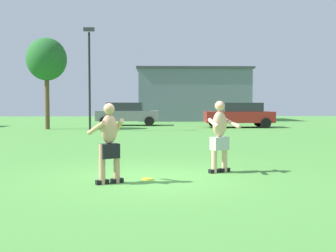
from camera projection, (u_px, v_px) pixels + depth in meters
ground_plane at (149, 179)px, 9.36m from camera, size 80.00×80.00×0.00m
player_with_cap at (220, 133)px, 10.14m from camera, size 0.74×0.78×1.67m
player_in_black at (109, 142)px, 8.77m from camera, size 0.78×0.70×1.61m
frisbee at (147, 179)px, 9.26m from camera, size 0.24×0.24×0.03m
car_gray_near_post at (127, 113)px, 30.35m from camera, size 4.36×2.14×1.58m
car_red_mid_lot at (240, 115)px, 27.93m from camera, size 4.30×2.03×1.58m
lamp_post at (89, 68)px, 24.35m from camera, size 0.60×0.24×5.73m
outbuilding_behind_lot at (192, 95)px, 39.04m from camera, size 9.74×6.58×4.54m
tree_right_field at (47, 60)px, 26.00m from camera, size 2.37×2.37×5.42m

